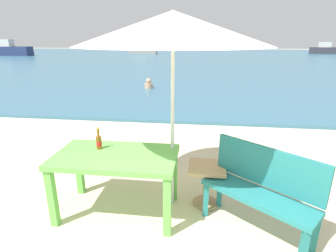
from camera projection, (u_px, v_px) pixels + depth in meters
sea_water at (201, 57)px, 30.13m from camera, size 120.00×50.00×0.08m
picnic_table_green at (116, 163)px, 3.08m from camera, size 1.40×0.80×0.76m
beer_bottle_amber at (99, 141)px, 3.17m from camera, size 0.07×0.07×0.26m
patio_umbrella at (173, 29)px, 2.79m from camera, size 2.10×2.10×2.30m
side_table_wood at (206, 179)px, 3.31m from camera, size 0.44×0.44×0.54m
bench_teal_center at (261, 186)px, 2.80m from camera, size 1.17×1.03×0.95m
swimmer_person at (149, 84)px, 10.95m from camera, size 0.34×0.34×0.41m
boat_ferry at (10, 50)px, 32.33m from camera, size 5.20×1.42×1.89m
boat_cargo_ship at (143, 50)px, 35.67m from camera, size 3.67×1.00×1.33m
boat_barge at (327, 50)px, 36.10m from camera, size 4.22×1.15×1.53m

